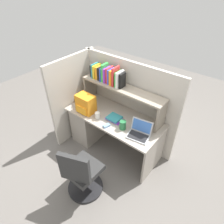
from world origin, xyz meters
TOP-DOWN VIEW (x-y plane):
  - ground_plane at (0.00, 0.00)m, footprint 8.00×8.00m
  - desk at (-0.39, 0.00)m, footprint 1.60×0.70m
  - cubicle_partition_rear at (0.00, 0.38)m, footprint 1.84×0.05m
  - cubicle_partition_left at (-0.85, -0.05)m, footprint 0.05×1.06m
  - overhead_hutch at (0.00, 0.20)m, footprint 1.44×0.28m
  - reference_books_on_shelf at (-0.29, 0.20)m, footprint 0.64×0.19m
  - laptop at (0.55, -0.11)m, footprint 0.35×0.31m
  - backpack at (-0.45, -0.18)m, footprint 0.30×0.23m
  - computer_mouse at (0.06, -0.26)m, footprint 0.09×0.12m
  - paper_cup at (-0.19, -0.19)m, footprint 0.08×0.08m
  - snack_canister at (0.28, -0.15)m, footprint 0.10×0.10m
  - desk_book_stack at (0.05, -0.06)m, footprint 0.26×0.18m
  - office_chair at (0.19, -0.95)m, footprint 0.53×0.55m

SIDE VIEW (x-z plane):
  - ground_plane at x=0.00m, z-range 0.00..0.00m
  - office_chair at x=0.19m, z-range -0.07..0.86m
  - desk at x=-0.39m, z-range 0.04..0.77m
  - computer_mouse at x=0.06m, z-range 0.73..0.76m
  - desk_book_stack at x=0.05m, z-range 0.73..0.79m
  - cubicle_partition_rear at x=0.00m, z-range 0.00..1.55m
  - cubicle_partition_left at x=-0.85m, z-range 0.00..1.55m
  - laptop at x=0.55m, z-range 0.67..0.89m
  - paper_cup at x=-0.19m, z-range 0.73..0.83m
  - snack_canister at x=0.28m, z-range 0.73..0.87m
  - backpack at x=-0.45m, z-range 0.73..1.03m
  - overhead_hutch at x=0.00m, z-range 0.86..1.31m
  - reference_books_on_shelf at x=-0.29m, z-range 1.15..1.45m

